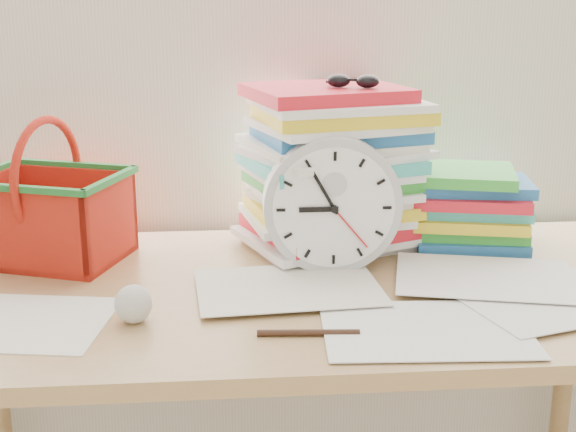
{
  "coord_description": "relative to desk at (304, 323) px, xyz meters",
  "views": [
    {
      "loc": [
        -0.14,
        0.25,
        1.27
      ],
      "look_at": [
        -0.03,
        1.6,
        0.88
      ],
      "focal_mm": 50.0,
      "sensor_mm": 36.0,
      "label": 1
    }
  ],
  "objects": [
    {
      "name": "basket",
      "position": [
        -0.48,
        0.19,
        0.21
      ],
      "size": [
        0.33,
        0.3,
        0.28
      ],
      "primitive_type": null,
      "rotation": [
        0.0,
        0.0,
        -0.35
      ],
      "color": "red",
      "rests_on": "desk"
    },
    {
      "name": "scattered_papers",
      "position": [
        0.0,
        0.0,
        0.08
      ],
      "size": [
        1.26,
        0.42,
        0.02
      ],
      "primitive_type": null,
      "color": "white",
      "rests_on": "desk"
    },
    {
      "name": "desk",
      "position": [
        0.0,
        0.0,
        0.0
      ],
      "size": [
        1.4,
        0.7,
        0.75
      ],
      "color": "#A37D4C",
      "rests_on": "ground"
    },
    {
      "name": "pen",
      "position": [
        -0.02,
        -0.22,
        0.08
      ],
      "size": [
        0.16,
        0.02,
        0.01
      ],
      "primitive_type": "cylinder",
      "rotation": [
        0.0,
        1.57,
        -0.07
      ],
      "color": "black",
      "rests_on": "desk"
    },
    {
      "name": "paper_stack",
      "position": [
        0.08,
        0.22,
        0.24
      ],
      "size": [
        0.41,
        0.37,
        0.33
      ],
      "primitive_type": null,
      "rotation": [
        0.0,
        0.0,
        0.29
      ],
      "color": "white",
      "rests_on": "desk"
    },
    {
      "name": "clock",
      "position": [
        0.06,
        0.08,
        0.2
      ],
      "size": [
        0.26,
        0.05,
        0.26
      ],
      "primitive_type": "cylinder",
      "rotation": [
        1.57,
        0.0,
        0.0
      ],
      "color": "#B7B8B9",
      "rests_on": "desk"
    },
    {
      "name": "sunglasses",
      "position": [
        0.11,
        0.2,
        0.42
      ],
      "size": [
        0.14,
        0.13,
        0.03
      ],
      "primitive_type": null,
      "rotation": [
        0.0,
        0.0,
        -0.3
      ],
      "color": "black",
      "rests_on": "paper_stack"
    },
    {
      "name": "crumpled_ball",
      "position": [
        -0.29,
        -0.14,
        0.11
      ],
      "size": [
        0.06,
        0.06,
        0.06
      ],
      "primitive_type": "sphere",
      "color": "silver",
      "rests_on": "desk"
    },
    {
      "name": "book_stack",
      "position": [
        0.36,
        0.21,
        0.15
      ],
      "size": [
        0.29,
        0.24,
        0.16
      ],
      "primitive_type": null,
      "rotation": [
        0.0,
        0.0,
        -0.15
      ],
      "color": "white",
      "rests_on": "desk"
    }
  ]
}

